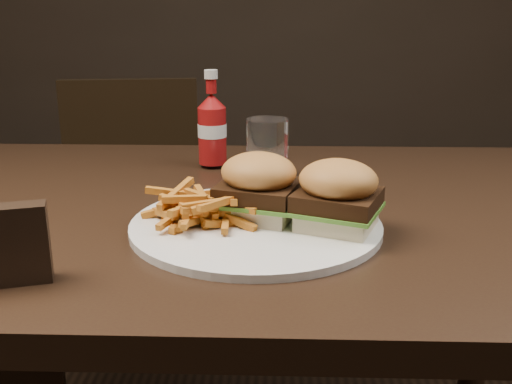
{
  "coord_description": "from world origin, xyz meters",
  "views": [
    {
      "loc": [
        0.08,
        -0.89,
        1.04
      ],
      "look_at": [
        0.05,
        -0.11,
        0.8
      ],
      "focal_mm": 42.0,
      "sensor_mm": 36.0,
      "label": 1
    }
  ],
  "objects_px": {
    "ketchup_bottle": "(212,136)",
    "tumbler": "(267,152)",
    "dining_table": "(227,214)",
    "chair_far": "(141,205)",
    "plate": "(256,225)"
  },
  "relations": [
    {
      "from": "plate",
      "to": "tumbler",
      "type": "bearing_deg",
      "value": 87.04
    },
    {
      "from": "plate",
      "to": "ketchup_bottle",
      "type": "distance_m",
      "value": 0.35
    },
    {
      "from": "dining_table",
      "to": "plate",
      "type": "distance_m",
      "value": 0.13
    },
    {
      "from": "dining_table",
      "to": "ketchup_bottle",
      "type": "height_order",
      "value": "ketchup_bottle"
    },
    {
      "from": "ketchup_bottle",
      "to": "tumbler",
      "type": "xyz_separation_m",
      "value": [
        0.11,
        -0.1,
        -0.01
      ]
    },
    {
      "from": "plate",
      "to": "ketchup_bottle",
      "type": "xyz_separation_m",
      "value": [
        -0.09,
        0.33,
        0.06
      ]
    },
    {
      "from": "chair_far",
      "to": "tumbler",
      "type": "height_order",
      "value": "tumbler"
    },
    {
      "from": "chair_far",
      "to": "ketchup_bottle",
      "type": "height_order",
      "value": "ketchup_bottle"
    },
    {
      "from": "chair_far",
      "to": "plate",
      "type": "bearing_deg",
      "value": 103.01
    },
    {
      "from": "chair_far",
      "to": "tumbler",
      "type": "relative_size",
      "value": 3.51
    },
    {
      "from": "dining_table",
      "to": "plate",
      "type": "relative_size",
      "value": 3.49
    },
    {
      "from": "dining_table",
      "to": "chair_far",
      "type": "height_order",
      "value": "dining_table"
    },
    {
      "from": "dining_table",
      "to": "tumbler",
      "type": "height_order",
      "value": "tumbler"
    },
    {
      "from": "tumbler",
      "to": "chair_far",
      "type": "bearing_deg",
      "value": 117.1
    },
    {
      "from": "tumbler",
      "to": "ketchup_bottle",
      "type": "bearing_deg",
      "value": 135.06
    }
  ]
}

